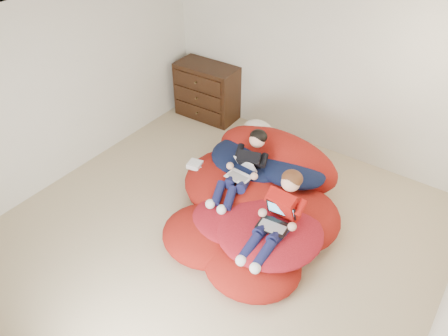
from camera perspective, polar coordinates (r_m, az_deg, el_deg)
room_shell at (r=5.30m, az=-0.88°, el=-7.11°), size 5.10×5.10×2.77m
dresser at (r=7.50m, az=-2.24°, el=9.96°), size 1.06×0.60×0.94m
beanbag_pile at (r=5.57m, az=4.35°, el=-3.86°), size 2.23×2.45×0.86m
cream_pillow at (r=6.18m, az=4.54°, el=4.89°), size 0.47×0.30×0.30m
older_boy at (r=5.44m, az=2.78°, el=0.43°), size 0.40×1.08×0.65m
younger_boy at (r=4.84m, az=7.17°, el=-5.75°), size 0.33×1.02×0.75m
laptop_white at (r=5.41m, az=2.30°, el=-0.41°), size 0.31×0.33×0.20m
laptop_black at (r=4.87m, az=6.89°, el=-6.63°), size 0.37×0.36×0.24m
power_adapter at (r=5.85m, az=-3.83°, el=0.45°), size 0.21×0.21×0.07m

